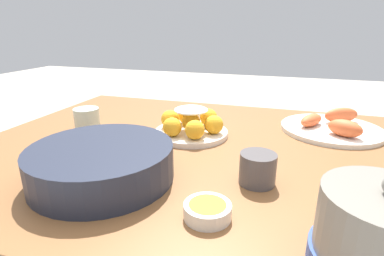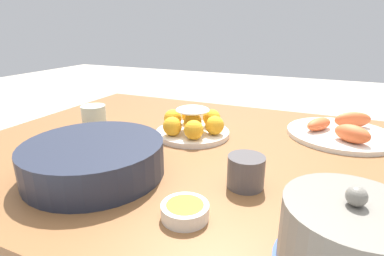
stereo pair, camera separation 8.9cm
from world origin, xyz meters
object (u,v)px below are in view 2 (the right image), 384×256
serving_bowl (94,157)px  cup_far (246,172)px  cake_plate (192,125)px  sauce_bowl (185,210)px  warming_pot (345,252)px  cup_near (94,116)px  dining_table (191,175)px  seafood_platter (341,131)px

serving_bowl → cup_far: size_ratio=4.01×
cake_plate → sauce_bowl: size_ratio=2.65×
serving_bowl → sauce_bowl: serving_bowl is taller
sauce_bowl → warming_pot: (-0.25, 0.07, 0.05)m
serving_bowl → warming_pot: size_ratio=1.86×
cup_near → warming_pot: size_ratio=0.47×
dining_table → serving_bowl: size_ratio=4.00×
seafood_platter → cup_near: (0.76, 0.23, 0.02)m
cake_plate → cup_far: size_ratio=2.90×
cake_plate → warming_pot: 0.62m
dining_table → seafood_platter: size_ratio=4.01×
dining_table → warming_pot: bearing=134.5°
dining_table → cup_far: size_ratio=16.04×
sauce_bowl → cup_far: size_ratio=1.10×
seafood_platter → dining_table: bearing=33.2°
serving_bowl → seafood_platter: serving_bowl is taller
seafood_platter → warming_pot: 0.64m
sauce_bowl → cup_far: bearing=-115.1°
dining_table → sauce_bowl: sauce_bowl is taller
cup_near → cup_far: 0.60m
dining_table → serving_bowl: serving_bowl is taller
cake_plate → warming_pot: size_ratio=1.34×
sauce_bowl → cup_near: (0.50, -0.34, 0.02)m
cake_plate → seafood_platter: 0.46m
cup_far → seafood_platter: bearing=-115.4°
serving_bowl → warming_pot: bearing=165.0°
sauce_bowl → cup_near: cup_near is taller
serving_bowl → seafood_platter: bearing=-136.7°
warming_pot → cake_plate: bearing=-48.8°
cake_plate → cup_far: 0.33m
dining_table → serving_bowl: 0.31m
sauce_bowl → seafood_platter: seafood_platter is taller
seafood_platter → warming_pot: bearing=88.0°
seafood_platter → serving_bowl: bearing=43.3°
dining_table → cake_plate: 0.15m
cake_plate → cup_far: bearing=133.2°
serving_bowl → cake_plate: bearing=-107.5°
cup_far → serving_bowl: bearing=14.1°
cake_plate → cup_near: (0.34, 0.06, 0.00)m
warming_pot → seafood_platter: bearing=-92.0°
dining_table → cup_near: (0.37, -0.03, 0.13)m
seafood_platter → cup_far: 0.46m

